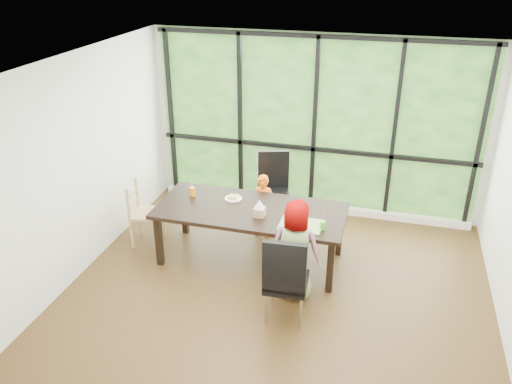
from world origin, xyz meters
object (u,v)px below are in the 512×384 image
chair_interior_leather (287,276)px  tissue_box (260,212)px  child_toddler (263,206)px  child_older (296,250)px  green_cup (322,225)px  plate_near (298,223)px  plate_far (233,198)px  chair_end_beech (146,214)px  dining_table (251,234)px  chair_window_leather (274,190)px  orange_cup (192,191)px

chair_interior_leather → tissue_box: 1.06m
child_toddler → child_older: 1.43m
child_toddler → green_cup: (0.96, -0.90, 0.33)m
plate_near → green_cup: (0.30, -0.05, 0.04)m
child_toddler → tissue_box: child_toddler is taller
plate_far → child_older: bearing=-38.6°
child_toddler → plate_far: bearing=-120.7°
tissue_box → chair_end_beech: bearing=173.6°
dining_table → plate_near: plate_near is taller
dining_table → plate_near: (0.66, -0.22, 0.38)m
child_toddler → plate_far: size_ratio=4.13×
chair_window_leather → chair_end_beech: size_ratio=1.20×
tissue_box → orange_cup: bearing=162.5°
chair_window_leather → chair_interior_leather: 2.17m
chair_end_beech → chair_window_leather: bearing=-66.0°
chair_interior_leather → child_older: child_older is taller
child_older → green_cup: (0.25, 0.32, 0.19)m
child_older → chair_end_beech: bearing=-12.2°
chair_end_beech → green_cup: 2.51m
child_toddler → tissue_box: bearing=-74.0°
dining_table → chair_interior_leather: chair_interior_leather is taller
child_toddler → plate_near: (0.66, -0.86, 0.29)m
green_cup → tissue_box: 0.81m
chair_end_beech → tissue_box: size_ratio=6.74×
chair_interior_leather → plate_far: chair_interior_leather is taller
dining_table → chair_end_beech: chair_end_beech is taller
plate_far → tissue_box: size_ratio=1.70×
chair_end_beech → green_cup: size_ratio=8.64×
dining_table → orange_cup: 0.98m
chair_window_leather → plate_far: chair_window_leather is taller
child_older → plate_near: 0.40m
chair_window_leather → plate_near: (0.60, -1.27, 0.22)m
chair_end_beech → plate_near: size_ratio=3.62×
child_older → plate_near: size_ratio=4.96×
dining_table → plate_near: size_ratio=9.69×
plate_far → orange_cup: 0.56m
chair_interior_leather → plate_far: 1.60m
child_older → orange_cup: size_ratio=10.44×
child_older → green_cup: size_ratio=11.85×
green_cup → tissue_box: (-0.80, 0.12, 0.01)m
dining_table → chair_window_leather: 1.06m
dining_table → orange_cup: bearing=168.9°
plate_near → tissue_box: size_ratio=1.86×
tissue_box → green_cup: bearing=-8.4°
dining_table → chair_window_leather: size_ratio=2.23×
chair_window_leather → plate_near: chair_window_leather is taller
plate_far → green_cup: size_ratio=2.18×
plate_near → tissue_box: (-0.50, 0.07, 0.05)m
dining_table → orange_cup: (-0.86, 0.17, 0.43)m
plate_near → tissue_box: bearing=171.8°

